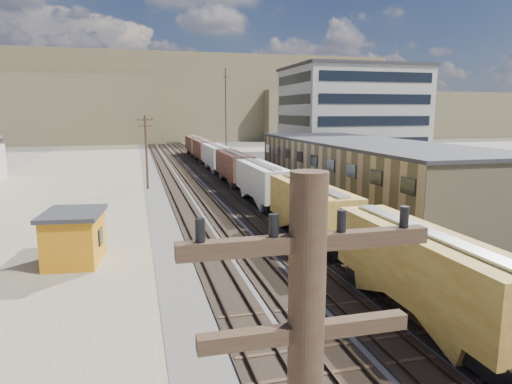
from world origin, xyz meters
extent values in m
plane|color=#6B6356|center=(0.00, 0.00, 0.00)|extent=(300.00, 300.00, 0.00)
cube|color=#4C4742|center=(0.00, 50.00, 0.03)|extent=(18.00, 200.00, 0.06)
cube|color=#797053|center=(-20.00, 40.00, 0.01)|extent=(24.00, 180.00, 0.03)
cube|color=#232326|center=(22.00, 35.00, 0.02)|extent=(26.00, 120.00, 0.04)
cube|color=black|center=(-5.00, 50.00, 0.10)|extent=(2.60, 200.00, 0.08)
cube|color=#38281E|center=(-5.72, 50.00, 0.22)|extent=(0.08, 200.00, 0.16)
cube|color=#38281E|center=(-4.28, 50.00, 0.22)|extent=(0.08, 200.00, 0.16)
cube|color=black|center=(-2.00, 50.00, 0.10)|extent=(2.60, 200.00, 0.08)
cube|color=#38281E|center=(-2.72, 50.00, 0.22)|extent=(0.08, 200.00, 0.16)
cube|color=#38281E|center=(-1.28, 50.00, 0.22)|extent=(0.08, 200.00, 0.16)
cube|color=black|center=(1.00, 50.00, 0.10)|extent=(2.60, 200.00, 0.08)
cube|color=#38281E|center=(0.28, 50.00, 0.22)|extent=(0.08, 200.00, 0.16)
cube|color=#38281E|center=(1.72, 50.00, 0.22)|extent=(0.08, 200.00, 0.16)
cube|color=black|center=(3.80, 50.00, 0.10)|extent=(2.60, 200.00, 0.08)
cube|color=#38281E|center=(3.08, 50.00, 0.22)|extent=(0.08, 200.00, 0.16)
cube|color=#38281E|center=(4.52, 50.00, 0.22)|extent=(0.08, 200.00, 0.16)
cube|color=black|center=(3.80, -7.58, 0.75)|extent=(2.20, 2.20, 0.90)
cube|color=black|center=(3.80, 2.57, 0.75)|extent=(2.20, 2.20, 0.90)
cube|color=#A4682B|center=(3.80, -2.51, 2.90)|extent=(3.00, 13.34, 3.40)
cube|color=#B7B7B2|center=(3.80, -2.51, 4.68)|extent=(0.90, 12.32, 0.16)
cube|color=black|center=(3.80, 7.62, 0.75)|extent=(2.20, 2.20, 0.90)
cube|color=black|center=(3.80, 17.77, 0.75)|extent=(2.20, 2.20, 0.90)
cube|color=#A4682B|center=(3.80, 12.69, 2.90)|extent=(3.00, 13.34, 3.40)
cube|color=#B7B7B2|center=(3.80, 12.69, 4.68)|extent=(0.90, 12.33, 0.16)
cube|color=black|center=(3.80, 22.82, 0.75)|extent=(2.20, 2.20, 0.90)
cube|color=black|center=(3.80, 32.97, 0.75)|extent=(2.20, 2.20, 0.90)
cube|color=#B7B4AB|center=(3.80, 27.89, 2.90)|extent=(3.00, 13.34, 3.40)
cube|color=#B7B7B2|center=(3.80, 27.89, 4.68)|extent=(0.90, 12.33, 0.16)
cube|color=black|center=(3.80, 38.02, 0.75)|extent=(2.20, 2.20, 0.90)
cube|color=black|center=(3.80, 48.17, 0.75)|extent=(2.20, 2.20, 0.90)
cube|color=#47241E|center=(3.80, 43.09, 2.90)|extent=(3.00, 13.34, 3.40)
cube|color=#B7B7B2|center=(3.80, 43.09, 4.68)|extent=(0.90, 12.33, 0.16)
cube|color=black|center=(3.80, 53.22, 0.75)|extent=(2.20, 2.20, 0.90)
cube|color=black|center=(3.80, 63.37, 0.75)|extent=(2.20, 2.20, 0.90)
cube|color=#B7B4AB|center=(3.80, 58.29, 2.90)|extent=(3.00, 13.34, 3.40)
cube|color=#B7B7B2|center=(3.80, 58.29, 4.68)|extent=(0.90, 12.33, 0.16)
cube|color=black|center=(3.80, 68.42, 0.75)|extent=(2.20, 2.20, 0.90)
cube|color=black|center=(3.80, 78.57, 0.75)|extent=(2.20, 2.20, 0.90)
cube|color=#47241E|center=(3.80, 73.49, 2.90)|extent=(3.00, 13.34, 3.40)
cube|color=#B7B7B2|center=(3.80, 73.49, 4.68)|extent=(0.90, 12.32, 0.16)
cube|color=black|center=(3.80, 83.62, 0.75)|extent=(2.20, 2.20, 0.90)
cube|color=black|center=(3.80, 93.77, 0.75)|extent=(2.20, 2.20, 0.90)
cube|color=#47241E|center=(3.80, 88.69, 2.90)|extent=(3.00, 13.34, 3.40)
cube|color=#B7B7B2|center=(3.80, 88.69, 4.68)|extent=(0.90, 12.32, 0.16)
cube|color=tan|center=(15.00, 25.00, 3.50)|extent=(12.00, 40.00, 7.00)
cube|color=#2D2D30|center=(15.00, 25.00, 7.10)|extent=(12.40, 40.40, 0.30)
cube|color=black|center=(8.95, 25.00, 2.20)|extent=(0.12, 36.00, 1.20)
cube|color=black|center=(8.95, 25.00, 5.20)|extent=(0.12, 36.00, 1.20)
cube|color=#9E998E|center=(28.00, 55.00, 9.00)|extent=(22.00, 18.00, 18.00)
cube|color=#2D2D30|center=(28.00, 55.00, 18.20)|extent=(22.60, 18.60, 0.50)
cube|color=black|center=(16.95, 55.00, 9.00)|extent=(0.12, 16.00, 16.00)
cube|color=black|center=(28.00, 45.95, 9.00)|extent=(20.00, 0.12, 16.00)
cube|color=#382619|center=(-8.50, -18.00, 9.40)|extent=(2.20, 0.14, 0.14)
cube|color=#382619|center=(-8.50, -18.00, 8.60)|extent=(1.90, 0.14, 0.14)
cylinder|color=black|center=(-7.90, -18.00, 9.55)|extent=(0.08, 0.08, 0.22)
cylinder|color=#382619|center=(-8.50, 42.00, 5.00)|extent=(0.32, 0.32, 10.00)
cube|color=#382619|center=(-8.50, 42.00, 9.40)|extent=(2.20, 0.14, 0.14)
cube|color=#382619|center=(-8.50, 42.00, 8.60)|extent=(1.90, 0.14, 0.14)
cylinder|color=black|center=(-7.90, 42.00, 9.55)|extent=(0.08, 0.08, 0.22)
cylinder|color=black|center=(6.00, 60.00, 9.00)|extent=(0.16, 0.16, 18.00)
cube|color=black|center=(6.00, 60.00, 16.50)|extent=(1.20, 0.08, 0.08)
cube|color=brown|center=(20.00, 160.00, 14.00)|extent=(140.00, 45.00, 28.00)
cube|color=brown|center=(90.00, 150.00, 9.00)|extent=(110.00, 38.00, 18.00)
cube|color=brown|center=(-10.00, 180.00, 16.00)|extent=(200.00, 60.00, 32.00)
cube|color=#C67712|center=(-14.30, 11.52, 1.72)|extent=(3.91, 4.93, 3.43)
cube|color=#2D2D30|center=(-14.30, 11.52, 3.55)|extent=(4.42, 5.43, 0.29)
cube|color=black|center=(-12.54, 11.32, 1.83)|extent=(0.24, 1.15, 1.14)
imported|color=navy|center=(21.34, 48.19, 0.80)|extent=(4.54, 6.33, 1.60)
imported|color=white|center=(27.36, 57.57, 0.74)|extent=(2.96, 4.68, 1.48)
camera|label=1|loc=(-9.86, -21.45, 10.48)|focal=32.00mm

